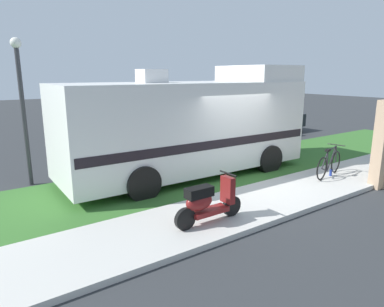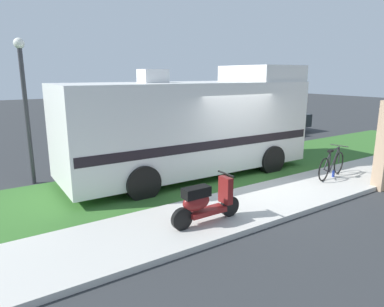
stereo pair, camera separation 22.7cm
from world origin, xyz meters
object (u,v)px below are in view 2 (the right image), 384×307
at_px(bicycle, 332,165).
at_px(pickup_truck_near, 253,117).
at_px(scooter, 204,202).
at_px(bottle_green, 333,174).
at_px(motorhome_rv, 192,125).
at_px(street_lamp_post, 25,97).

xyz_separation_m(bicycle, pickup_truck_near, (3.35, 6.82, 0.48)).
height_order(bicycle, pickup_truck_near, pickup_truck_near).
xyz_separation_m(scooter, bottle_green, (5.01, 0.50, -0.36)).
distance_m(motorhome_rv, bottle_green, 4.40).
bearing_deg(pickup_truck_near, bottle_green, -115.54).
relative_size(pickup_truck_near, street_lamp_post, 1.40).
height_order(motorhome_rv, bottle_green, motorhome_rv).
bearing_deg(scooter, street_lamp_post, 114.64).
bearing_deg(bicycle, bottle_green, -19.24).
relative_size(bicycle, pickup_truck_near, 0.30).
height_order(scooter, bottle_green, scooter).
bearing_deg(bottle_green, pickup_truck_near, 64.46).
xyz_separation_m(pickup_truck_near, bottle_green, (-3.27, -6.85, -0.75)).
height_order(bottle_green, street_lamp_post, street_lamp_post).
distance_m(motorhome_rv, scooter, 3.89).
bearing_deg(bottle_green, scooter, -174.34).
bearing_deg(bottle_green, bicycle, 160.76).
bearing_deg(bicycle, street_lamp_post, 147.78).
distance_m(bicycle, street_lamp_post, 8.80).
bearing_deg(pickup_truck_near, motorhome_rv, -147.53).
relative_size(scooter, street_lamp_post, 0.41).
bearing_deg(bicycle, scooter, -173.92).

